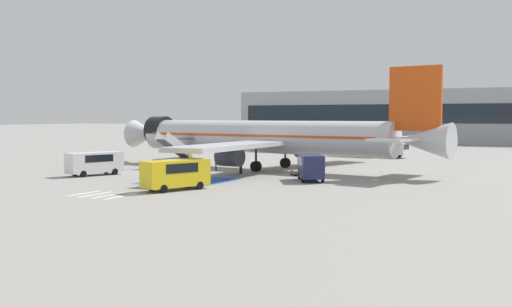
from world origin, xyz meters
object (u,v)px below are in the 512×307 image
Objects in this scene: fuel_tanker at (369,144)px; service_van_0 at (311,165)px; service_van_1 at (95,162)px; ground_crew_2 at (241,164)px; airliner at (265,137)px; service_van_2 at (176,172)px; ground_crew_0 at (216,162)px; boarding_stairs_forward at (174,159)px; terminal_building at (455,116)px; ground_crew_1 at (191,160)px; baggage_cart at (304,173)px.

fuel_tanker reaches higher than service_van_0.
service_van_1 reaches higher than ground_crew_2.
service_van_0 is at bearing -126.51° from airliner.
service_van_2 reaches higher than ground_crew_0.
boarding_stairs_forward is 3.33× the size of ground_crew_0.
terminal_building is (12.34, 80.13, 4.84)m from ground_crew_0.
ground_crew_1 is at bearing -22.95° from boarding_stairs_forward.
baggage_cart is 12.81m from ground_crew_1.
ground_crew_1 is at bearing 113.35° from ground_crew_2.
service_van_2 reaches higher than service_van_0.
ground_crew_2 is (10.11, -2.91, -0.01)m from boarding_stairs_forward.
baggage_cart is (16.41, -1.40, -0.75)m from boarding_stairs_forward.
terminal_building reaches higher than ground_crew_1.
service_van_0 reaches higher than service_van_1.
ground_crew_0 is 0.87× the size of ground_crew_1.
fuel_tanker is at bearing -70.28° from ground_crew_1.
ground_crew_1 is 6.49m from ground_crew_2.
airliner reaches higher than baggage_cart.
ground_crew_2 is (-6.30, -1.50, 0.73)m from baggage_cart.
ground_crew_1 is 1.09× the size of ground_crew_2.
terminal_building is at bearing 1.70° from airliner.
airliner is 23.87× the size of ground_crew_2.
service_van_2 is 17.05m from ground_crew_1.
airliner is 7.52× the size of boarding_stairs_forward.
terminal_building reaches higher than airliner.
service_van_2 is 3.07× the size of ground_crew_1.
airliner is at bearing 68.90° from service_van_1.
terminal_building is (4.16, 51.06, 3.97)m from fuel_tanker.
ground_crew_0 is (-12.55, 4.45, -0.46)m from service_van_0.
boarding_stairs_forward is 0.94× the size of service_van_1.
ground_crew_0 is at bearing -5.17° from boarding_stairs_forward.
terminal_building reaches higher than boarding_stairs_forward.
service_van_1 is at bearing -102.98° from terminal_building.
ground_crew_1 is 0.02× the size of terminal_building.
fuel_tanker reaches higher than baggage_cart.
fuel_tanker is (14.56, 27.54, 0.80)m from boarding_stairs_forward.
fuel_tanker is 0.11× the size of terminal_building.
service_van_0 is at bearing 170.42° from baggage_cart.
airliner is 18.35m from service_van_1.
boarding_stairs_forward reaches higher than ground_crew_2.
fuel_tanker is at bearing 108.09° from service_van_2.
terminal_building is at bearing -39.99° from baggage_cart.
ground_crew_0 is 3.98m from ground_crew_2.
service_van_0 reaches higher than ground_crew_2.
terminal_building is at bearing 84.91° from boarding_stairs_forward.
airliner is at bearing 30.87° from ground_crew_2.
fuel_tanker is (4.60, 24.62, -1.73)m from airliner.
service_van_0 is (8.96, -8.91, -2.14)m from airliner.
service_van_0 reaches higher than ground_crew_0.
ground_crew_1 reaches higher than ground_crew_2.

